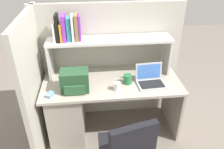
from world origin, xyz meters
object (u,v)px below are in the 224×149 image
Objects in this scene: laptop at (150,80)px; computer_mouse at (50,94)px; backpack at (75,81)px; snack_canister at (128,79)px; paper_cup at (117,86)px.

laptop reaches higher than computer_mouse.
backpack is 0.29m from computer_mouse.
snack_canister reaches higher than computer_mouse.
laptop is 1.12m from computer_mouse.
paper_cup is at bearing -138.02° from snack_canister.
laptop is 3.03× the size of snack_canister.
snack_canister is (-0.26, 0.03, 0.00)m from laptop.
laptop is at bearing -6.71° from snack_canister.
snack_canister is (0.13, 0.12, 0.01)m from paper_cup.
paper_cup is 0.18m from snack_canister.
paper_cup is (-0.39, -0.09, -0.01)m from laptop.
laptop is 1.09× the size of backpack.
backpack is 0.46m from paper_cup.
snack_canister is at bearing 35.18° from computer_mouse.
snack_canister is at bearing 173.29° from laptop.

